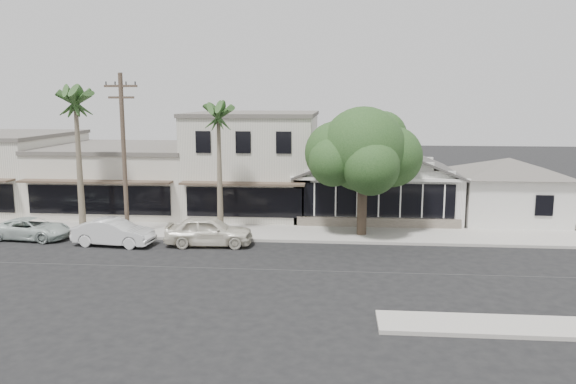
# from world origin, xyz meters

# --- Properties ---
(ground) EXTENTS (140.00, 140.00, 0.00)m
(ground) POSITION_xyz_m (0.00, 0.00, 0.00)
(ground) COLOR black
(ground) RESTS_ON ground
(sidewalk_north) EXTENTS (90.00, 3.50, 0.15)m
(sidewalk_north) POSITION_xyz_m (-8.00, 6.75, 0.07)
(sidewalk_north) COLOR #9E9991
(sidewalk_north) RESTS_ON ground
(corner_shop) EXTENTS (10.40, 8.60, 5.10)m
(corner_shop) POSITION_xyz_m (5.00, 12.47, 2.62)
(corner_shop) COLOR white
(corner_shop) RESTS_ON ground
(side_cottage) EXTENTS (6.00, 6.00, 3.00)m
(side_cottage) POSITION_xyz_m (13.20, 11.50, 1.50)
(side_cottage) COLOR white
(side_cottage) RESTS_ON ground
(row_building_near) EXTENTS (8.00, 10.00, 6.50)m
(row_building_near) POSITION_xyz_m (-3.00, 13.50, 3.25)
(row_building_near) COLOR silver
(row_building_near) RESTS_ON ground
(row_building_midnear) EXTENTS (10.00, 10.00, 4.20)m
(row_building_midnear) POSITION_xyz_m (-12.00, 13.50, 2.10)
(row_building_midnear) COLOR beige
(row_building_midnear) RESTS_ON ground
(utility_pole) EXTENTS (1.80, 0.24, 9.00)m
(utility_pole) POSITION_xyz_m (-9.00, 5.20, 4.79)
(utility_pole) COLOR brown
(utility_pole) RESTS_ON ground
(car_0) EXTENTS (4.67, 2.08, 1.56)m
(car_0) POSITION_xyz_m (-4.12, 3.97, 0.78)
(car_0) COLOR beige
(car_0) RESTS_ON ground
(car_1) EXTENTS (4.35, 1.89, 1.39)m
(car_1) POSITION_xyz_m (-9.12, 3.56, 0.70)
(car_1) COLOR silver
(car_1) RESTS_ON ground
(car_2) EXTENTS (4.40, 2.33, 1.18)m
(car_2) POSITION_xyz_m (-14.12, 4.43, 0.59)
(car_2) COLOR #B6C4BF
(car_2) RESTS_ON ground
(shade_tree) EXTENTS (6.52, 5.90, 7.24)m
(shade_tree) POSITION_xyz_m (3.90, 6.77, 4.76)
(shade_tree) COLOR #47392B
(shade_tree) RESTS_ON ground
(palm_east) EXTENTS (2.85, 2.85, 7.82)m
(palm_east) POSITION_xyz_m (-3.93, 6.02, 6.70)
(palm_east) COLOR #726651
(palm_east) RESTS_ON ground
(palm_mid) EXTENTS (3.63, 3.63, 8.75)m
(palm_mid) POSITION_xyz_m (-12.07, 6.26, 7.49)
(palm_mid) COLOR #726651
(palm_mid) RESTS_ON ground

